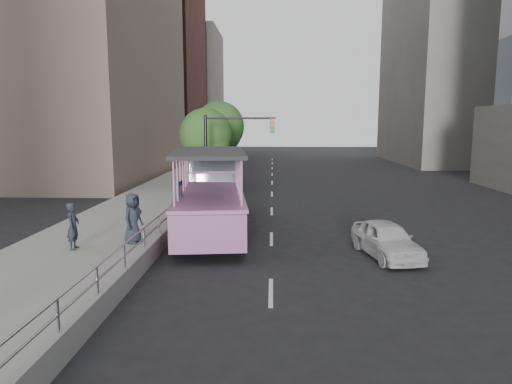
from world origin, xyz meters
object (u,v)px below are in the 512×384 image
(duck_boat, at_px, (211,199))
(street_tree_far, at_px, (220,128))
(street_tree_near, at_px, (207,137))
(traffic_signal, at_px, (226,144))
(parking_sign, at_px, (181,203))
(pedestrian_near, at_px, (73,226))
(pedestrian_far, at_px, (133,218))
(car, at_px, (386,239))

(duck_boat, height_order, street_tree_far, street_tree_far)
(street_tree_far, bearing_deg, street_tree_near, -91.91)
(duck_boat, height_order, traffic_signal, traffic_signal)
(duck_boat, xyz_separation_m, street_tree_near, (-1.59, 10.04, 2.49))
(parking_sign, relative_size, street_tree_near, 0.43)
(traffic_signal, distance_m, street_tree_far, 9.57)
(traffic_signal, relative_size, street_tree_far, 0.81)
(traffic_signal, bearing_deg, street_tree_near, 114.98)
(pedestrian_near, xyz_separation_m, parking_sign, (3.37, 2.25, 0.44))
(pedestrian_far, relative_size, traffic_signal, 0.36)
(pedestrian_far, distance_m, street_tree_far, 20.11)
(street_tree_near, relative_size, street_tree_far, 0.89)
(duck_boat, relative_size, traffic_signal, 2.12)
(traffic_signal, xyz_separation_m, street_tree_far, (-1.40, 9.43, 0.81))
(pedestrian_far, distance_m, street_tree_near, 14.11)
(traffic_signal, bearing_deg, parking_sign, -95.53)
(street_tree_near, bearing_deg, duck_boat, -81.01)
(pedestrian_far, bearing_deg, parking_sign, -30.66)
(duck_boat, height_order, parking_sign, duck_boat)
(duck_boat, bearing_deg, traffic_signal, 89.92)
(duck_boat, relative_size, street_tree_near, 1.93)
(street_tree_far, bearing_deg, car, -68.06)
(duck_boat, relative_size, car, 2.96)
(pedestrian_near, bearing_deg, street_tree_near, -14.01)
(parking_sign, xyz_separation_m, street_tree_near, (-0.72, 12.53, 2.25))
(pedestrian_far, xyz_separation_m, street_tree_near, (0.81, 13.84, 2.59))
(duck_boat, distance_m, street_tree_near, 10.46)
(traffic_signal, height_order, street_tree_far, street_tree_far)
(pedestrian_near, height_order, parking_sign, parking_sign)
(pedestrian_near, xyz_separation_m, street_tree_near, (2.65, 14.77, 2.69))
(parking_sign, bearing_deg, street_tree_near, 93.28)
(street_tree_far, bearing_deg, parking_sign, -88.40)
(car, distance_m, pedestrian_far, 9.22)
(pedestrian_far, bearing_deg, street_tree_near, 15.31)
(pedestrian_far, xyz_separation_m, street_tree_far, (1.01, 19.84, 3.07))
(parking_sign, distance_m, traffic_signal, 9.34)
(car, relative_size, parking_sign, 1.52)
(pedestrian_near, bearing_deg, traffic_signal, -24.37)
(pedestrian_near, distance_m, street_tree_near, 15.25)
(parking_sign, bearing_deg, street_tree_far, 91.60)
(pedestrian_far, bearing_deg, car, -74.15)
(pedestrian_far, relative_size, parking_sign, 0.76)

